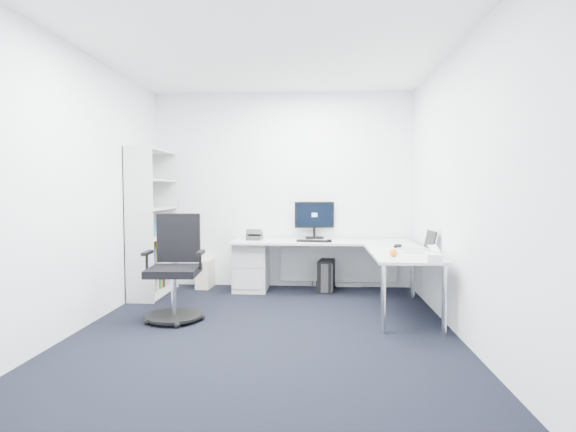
# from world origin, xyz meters

# --- Properties ---
(ground) EXTENTS (4.20, 4.20, 0.00)m
(ground) POSITION_xyz_m (0.00, 0.00, 0.00)
(ground) COLOR black
(ceiling) EXTENTS (4.20, 4.20, 0.00)m
(ceiling) POSITION_xyz_m (0.00, 0.00, 2.70)
(ceiling) COLOR white
(wall_back) EXTENTS (3.60, 0.02, 2.70)m
(wall_back) POSITION_xyz_m (0.00, 2.10, 1.35)
(wall_back) COLOR white
(wall_back) RESTS_ON ground
(wall_front) EXTENTS (3.60, 0.02, 2.70)m
(wall_front) POSITION_xyz_m (0.00, -2.10, 1.35)
(wall_front) COLOR white
(wall_front) RESTS_ON ground
(wall_left) EXTENTS (0.02, 4.20, 2.70)m
(wall_left) POSITION_xyz_m (-1.80, 0.00, 1.35)
(wall_left) COLOR white
(wall_left) RESTS_ON ground
(wall_right) EXTENTS (0.02, 4.20, 2.70)m
(wall_right) POSITION_xyz_m (1.80, 0.00, 1.35)
(wall_right) COLOR white
(wall_right) RESTS_ON ground
(l_desk) EXTENTS (2.35, 1.32, 0.69)m
(l_desk) POSITION_xyz_m (0.55, 1.40, 0.34)
(l_desk) COLOR silver
(l_desk) RESTS_ON ground
(drawer_pedestal) EXTENTS (0.44, 0.55, 0.67)m
(drawer_pedestal) POSITION_xyz_m (-0.40, 1.81, 0.34)
(drawer_pedestal) COLOR silver
(drawer_pedestal) RESTS_ON ground
(bookshelf) EXTENTS (0.36, 0.94, 1.87)m
(bookshelf) POSITION_xyz_m (-1.62, 1.45, 0.94)
(bookshelf) COLOR silver
(bookshelf) RESTS_ON ground
(task_chair) EXTENTS (0.66, 0.66, 1.10)m
(task_chair) POSITION_xyz_m (-0.99, 0.34, 0.55)
(task_chair) COLOR black
(task_chair) RESTS_ON ground
(black_pc_tower) EXTENTS (0.25, 0.45, 0.41)m
(black_pc_tower) POSITION_xyz_m (0.62, 1.82, 0.21)
(black_pc_tower) COLOR black
(black_pc_tower) RESTS_ON ground
(beige_pc_tower) EXTENTS (0.20, 0.42, 0.39)m
(beige_pc_tower) POSITION_xyz_m (-1.06, 1.95, 0.20)
(beige_pc_tower) COLOR beige
(beige_pc_tower) RESTS_ON ground
(power_strip) EXTENTS (0.35, 0.08, 0.04)m
(power_strip) POSITION_xyz_m (0.93, 2.10, 0.02)
(power_strip) COLOR white
(power_strip) RESTS_ON ground
(monitor) EXTENTS (0.56, 0.24, 0.52)m
(monitor) POSITION_xyz_m (0.45, 2.00, 0.95)
(monitor) COLOR black
(monitor) RESTS_ON l_desk
(black_keyboard) EXTENTS (0.43, 0.22, 0.02)m
(black_keyboard) POSITION_xyz_m (0.44, 1.60, 0.70)
(black_keyboard) COLOR black
(black_keyboard) RESTS_ON l_desk
(mouse) EXTENTS (0.06, 0.10, 0.03)m
(mouse) POSITION_xyz_m (0.65, 1.57, 0.70)
(mouse) COLOR black
(mouse) RESTS_ON l_desk
(desk_phone) EXTENTS (0.21, 0.21, 0.14)m
(desk_phone) POSITION_xyz_m (-0.35, 1.78, 0.76)
(desk_phone) COLOR #2E2E31
(desk_phone) RESTS_ON l_desk
(laptop) EXTENTS (0.37, 0.36, 0.25)m
(laptop) POSITION_xyz_m (1.52, 0.77, 0.81)
(laptop) COLOR silver
(laptop) RESTS_ON l_desk
(white_keyboard) EXTENTS (0.17, 0.41, 0.01)m
(white_keyboard) POSITION_xyz_m (1.33, 0.78, 0.69)
(white_keyboard) COLOR white
(white_keyboard) RESTS_ON l_desk
(headphones) EXTENTS (0.17, 0.22, 0.05)m
(headphones) POSITION_xyz_m (1.43, 1.09, 0.71)
(headphones) COLOR black
(headphones) RESTS_ON l_desk
(orange_fruit) EXTENTS (0.08, 0.08, 0.08)m
(orange_fruit) POSITION_xyz_m (1.26, 0.35, 0.73)
(orange_fruit) COLOR orange
(orange_fruit) RESTS_ON l_desk
(tissue_box) EXTENTS (0.16, 0.27, 0.09)m
(tissue_box) POSITION_xyz_m (1.56, 0.01, 0.73)
(tissue_box) COLOR white
(tissue_box) RESTS_ON l_desk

